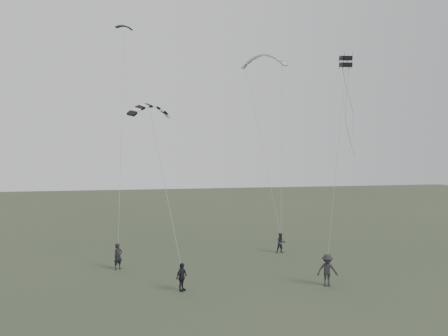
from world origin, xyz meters
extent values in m
plane|color=#38422D|center=(0.00, 0.00, 0.00)|extent=(140.00, 140.00, 0.00)
imported|color=black|center=(-6.65, 4.48, 0.88)|extent=(0.77, 0.72, 1.76)
imported|color=#28282D|center=(5.85, 6.84, 0.78)|extent=(0.78, 0.62, 1.56)
imported|color=black|center=(-2.94, -1.09, 0.81)|extent=(0.92, 0.97, 1.61)
imported|color=#242428|center=(5.65, -1.97, 0.95)|extent=(1.34, 0.92, 1.91)
camera|label=1|loc=(-5.70, -25.81, 7.93)|focal=35.00mm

